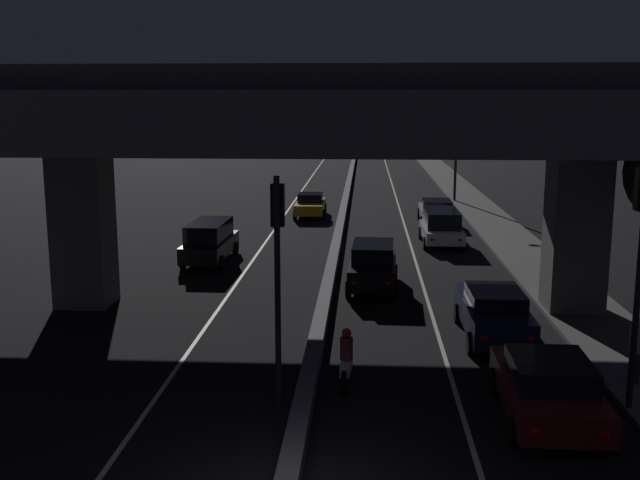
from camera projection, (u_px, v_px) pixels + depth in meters
lane_line_left_inner at (287, 211)px, 47.32m from camera, size 0.12×126.00×0.00m
lane_line_right_inner at (401, 212)px, 46.90m from camera, size 0.12×126.00×0.00m
median_divider at (344, 208)px, 47.07m from camera, size 0.43×126.00×0.41m
sidewalk_right at (502, 231)px, 39.72m from camera, size 2.75×126.00×0.14m
elevated_overpass at (325, 126)px, 24.25m from camera, size 23.91×10.86×8.10m
traffic_light_left_of_median at (278, 251)px, 16.80m from camera, size 0.30×0.49×5.32m
traffic_light_right_of_median at (640, 243)px, 16.27m from camera, size 0.30×0.49×5.74m
street_lamp at (451, 129)px, 50.46m from camera, size 2.80×0.32×8.44m
car_dark_red_lead at (547, 387)px, 16.41m from camera, size 2.12×4.33×1.46m
car_dark_blue_second at (493, 312)px, 22.06m from camera, size 1.88×4.65×1.52m
car_black_third at (373, 265)px, 27.86m from camera, size 1.98×4.31×1.72m
car_white_fourth at (441, 226)px, 36.43m from camera, size 1.98×4.33×1.67m
car_white_fifth at (436, 211)px, 42.46m from camera, size 2.01×4.67×1.38m
car_black_lead_oncoming at (210, 241)px, 32.45m from camera, size 1.91×4.70×1.78m
car_taxi_yellow_second_oncoming at (310, 205)px, 45.05m from camera, size 1.84×4.26×1.40m
motorcycle_white_filtering_near at (346, 362)px, 18.37m from camera, size 0.34×1.83×1.48m
pedestrian_on_sidewalk at (636, 351)px, 18.18m from camera, size 0.32×0.32×1.63m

